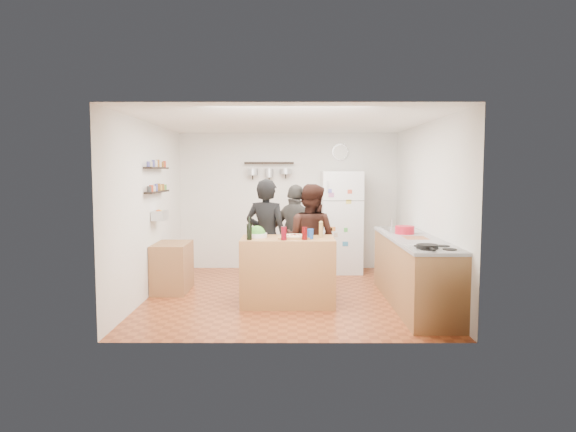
{
  "coord_description": "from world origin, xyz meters",
  "views": [
    {
      "loc": [
        0.02,
        -7.36,
        1.8
      ],
      "look_at": [
        0.0,
        0.1,
        1.15
      ],
      "focal_mm": 32.0,
      "sensor_mm": 36.0,
      "label": 1
    }
  ],
  "objects_px": {
    "pepper_mill": "(321,231)",
    "fridge": "(341,222)",
    "wall_clock": "(340,152)",
    "counter_run": "(414,272)",
    "person_back": "(296,236)",
    "side_table": "(172,267)",
    "person_left": "(266,238)",
    "person_center": "(310,240)",
    "salt_canister": "(310,234)",
    "salad_bowl": "(257,235)",
    "wine_bottle": "(249,232)",
    "skillet": "(427,246)",
    "prep_island": "(288,271)",
    "red_bowl": "(405,230)"
  },
  "relations": [
    {
      "from": "prep_island",
      "to": "wall_clock",
      "type": "height_order",
      "value": "wall_clock"
    },
    {
      "from": "wine_bottle",
      "to": "person_back",
      "type": "distance_m",
      "value": 1.47
    },
    {
      "from": "wine_bottle",
      "to": "salt_canister",
      "type": "height_order",
      "value": "wine_bottle"
    },
    {
      "from": "prep_island",
      "to": "salt_canister",
      "type": "height_order",
      "value": "salt_canister"
    },
    {
      "from": "wine_bottle",
      "to": "skillet",
      "type": "distance_m",
      "value": 2.25
    },
    {
      "from": "skillet",
      "to": "fridge",
      "type": "relative_size",
      "value": 0.14
    },
    {
      "from": "pepper_mill",
      "to": "fridge",
      "type": "bearing_deg",
      "value": 77.24
    },
    {
      "from": "wall_clock",
      "to": "counter_run",
      "type": "bearing_deg",
      "value": -74.08
    },
    {
      "from": "wine_bottle",
      "to": "pepper_mill",
      "type": "relative_size",
      "value": 1.19
    },
    {
      "from": "person_left",
      "to": "person_back",
      "type": "distance_m",
      "value": 0.76
    },
    {
      "from": "prep_island",
      "to": "pepper_mill",
      "type": "bearing_deg",
      "value": 6.34
    },
    {
      "from": "salt_canister",
      "to": "person_back",
      "type": "distance_m",
      "value": 1.24
    },
    {
      "from": "wine_bottle",
      "to": "red_bowl",
      "type": "height_order",
      "value": "wine_bottle"
    },
    {
      "from": "person_left",
      "to": "side_table",
      "type": "xyz_separation_m",
      "value": [
        -1.43,
        0.28,
        -0.48
      ]
    },
    {
      "from": "salad_bowl",
      "to": "person_center",
      "type": "height_order",
      "value": "person_center"
    },
    {
      "from": "salt_canister",
      "to": "side_table",
      "type": "height_order",
      "value": "salt_canister"
    },
    {
      "from": "pepper_mill",
      "to": "wall_clock",
      "type": "xyz_separation_m",
      "value": [
        0.5,
        2.54,
        1.15
      ]
    },
    {
      "from": "person_back",
      "to": "wall_clock",
      "type": "height_order",
      "value": "wall_clock"
    },
    {
      "from": "salt_canister",
      "to": "red_bowl",
      "type": "xyz_separation_m",
      "value": [
        1.35,
        0.47,
        -0.0
      ]
    },
    {
      "from": "salad_bowl",
      "to": "side_table",
      "type": "relative_size",
      "value": 0.35
    },
    {
      "from": "salad_bowl",
      "to": "prep_island",
      "type": "bearing_deg",
      "value": -6.79
    },
    {
      "from": "pepper_mill",
      "to": "wall_clock",
      "type": "relative_size",
      "value": 0.59
    },
    {
      "from": "person_center",
      "to": "person_back",
      "type": "relative_size",
      "value": 1.01
    },
    {
      "from": "wine_bottle",
      "to": "wall_clock",
      "type": "relative_size",
      "value": 0.7
    },
    {
      "from": "counter_run",
      "to": "red_bowl",
      "type": "relative_size",
      "value": 9.79
    },
    {
      "from": "person_left",
      "to": "side_table",
      "type": "bearing_deg",
      "value": 6.48
    },
    {
      "from": "salad_bowl",
      "to": "counter_run",
      "type": "bearing_deg",
      "value": -2.33
    },
    {
      "from": "person_left",
      "to": "person_back",
      "type": "relative_size",
      "value": 1.06
    },
    {
      "from": "person_center",
      "to": "pepper_mill",
      "type": "bearing_deg",
      "value": 130.44
    },
    {
      "from": "person_back",
      "to": "side_table",
      "type": "relative_size",
      "value": 2.0
    },
    {
      "from": "counter_run",
      "to": "red_bowl",
      "type": "height_order",
      "value": "red_bowl"
    },
    {
      "from": "pepper_mill",
      "to": "fridge",
      "type": "relative_size",
      "value": 0.1
    },
    {
      "from": "counter_run",
      "to": "person_center",
      "type": "bearing_deg",
      "value": 157.48
    },
    {
      "from": "person_center",
      "to": "skillet",
      "type": "relative_size",
      "value": 6.57
    },
    {
      "from": "person_left",
      "to": "red_bowl",
      "type": "xyz_separation_m",
      "value": [
        1.96,
        -0.12,
        0.13
      ]
    },
    {
      "from": "person_center",
      "to": "fridge",
      "type": "distance_m",
      "value": 1.84
    },
    {
      "from": "person_center",
      "to": "side_table",
      "type": "bearing_deg",
      "value": 19.94
    },
    {
      "from": "person_left",
      "to": "wall_clock",
      "type": "bearing_deg",
      "value": -103.36
    },
    {
      "from": "prep_island",
      "to": "wine_bottle",
      "type": "height_order",
      "value": "wine_bottle"
    },
    {
      "from": "red_bowl",
      "to": "salad_bowl",
      "type": "bearing_deg",
      "value": -171.69
    },
    {
      "from": "wall_clock",
      "to": "side_table",
      "type": "distance_m",
      "value": 3.72
    },
    {
      "from": "salad_bowl",
      "to": "wine_bottle",
      "type": "distance_m",
      "value": 0.29
    },
    {
      "from": "person_back",
      "to": "person_left",
      "type": "bearing_deg",
      "value": 87.71
    },
    {
      "from": "prep_island",
      "to": "fridge",
      "type": "height_order",
      "value": "fridge"
    },
    {
      "from": "person_left",
      "to": "person_center",
      "type": "relative_size",
      "value": 1.05
    },
    {
      "from": "counter_run",
      "to": "prep_island",
      "type": "bearing_deg",
      "value": 178.78
    },
    {
      "from": "salad_bowl",
      "to": "wine_bottle",
      "type": "relative_size",
      "value": 1.34
    },
    {
      "from": "salt_canister",
      "to": "person_back",
      "type": "xyz_separation_m",
      "value": [
        -0.18,
        1.22,
        -0.18
      ]
    },
    {
      "from": "prep_island",
      "to": "wine_bottle",
      "type": "xyz_separation_m",
      "value": [
        -0.5,
        -0.22,
        0.56
      ]
    },
    {
      "from": "prep_island",
      "to": "person_center",
      "type": "xyz_separation_m",
      "value": [
        0.33,
        0.53,
        0.35
      ]
    }
  ]
}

